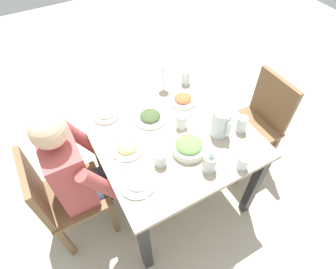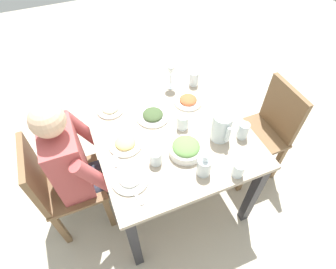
# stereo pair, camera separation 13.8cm
# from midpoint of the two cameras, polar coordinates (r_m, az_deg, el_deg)

# --- Properties ---
(ground_plane) EXTENTS (8.00, 8.00, 0.00)m
(ground_plane) POSITION_cam_midpoint_polar(r_m,az_deg,el_deg) (2.39, 2.34, -11.51)
(ground_plane) COLOR #B7AD99
(dining_table) EXTENTS (0.98, 0.98, 0.75)m
(dining_table) POSITION_cam_midpoint_polar(r_m,az_deg,el_deg) (1.86, 2.96, -1.94)
(dining_table) COLOR gray
(dining_table) RESTS_ON ground_plane
(chair_near) EXTENTS (0.40, 0.40, 0.87)m
(chair_near) POSITION_cam_midpoint_polar(r_m,az_deg,el_deg) (1.96, -19.89, -9.92)
(chair_near) COLOR brown
(chair_near) RESTS_ON ground_plane
(chair_far) EXTENTS (0.40, 0.40, 0.87)m
(chair_far) POSITION_cam_midpoint_polar(r_m,az_deg,el_deg) (2.30, 21.32, 1.04)
(chair_far) COLOR brown
(chair_far) RESTS_ON ground_plane
(diner_near) EXTENTS (0.48, 0.53, 1.16)m
(diner_near) POSITION_cam_midpoint_polar(r_m,az_deg,el_deg) (1.83, -14.95, -5.80)
(diner_near) COLOR #B24C4C
(diner_near) RESTS_ON ground_plane
(water_pitcher) EXTENTS (0.16, 0.12, 0.19)m
(water_pitcher) POSITION_cam_midpoint_polar(r_m,az_deg,el_deg) (1.71, 13.32, 1.43)
(water_pitcher) COLOR silver
(water_pitcher) RESTS_ON dining_table
(salad_bowl) EXTENTS (0.20, 0.20, 0.09)m
(salad_bowl) POSITION_cam_midpoint_polar(r_m,az_deg,el_deg) (1.64, 6.16, -3.01)
(salad_bowl) COLOR white
(salad_bowl) RESTS_ON dining_table
(plate_yoghurt) EXTENTS (0.21, 0.21, 0.05)m
(plate_yoghurt) POSITION_cam_midpoint_polar(r_m,az_deg,el_deg) (1.55, -5.34, -9.15)
(plate_yoghurt) COLOR white
(plate_yoghurt) RESTS_ON dining_table
(plate_rice_curry) EXTENTS (0.20, 0.20, 0.05)m
(plate_rice_curry) POSITION_cam_midpoint_polar(r_m,az_deg,el_deg) (1.96, 6.24, 6.96)
(plate_rice_curry) COLOR white
(plate_rice_curry) RESTS_ON dining_table
(plate_dolmas) EXTENTS (0.22, 0.22, 0.05)m
(plate_dolmas) POSITION_cam_midpoint_polar(r_m,az_deg,el_deg) (1.85, -1.03, 3.94)
(plate_dolmas) COLOR white
(plate_dolmas) RESTS_ON dining_table
(plate_fries) EXTENTS (0.21, 0.21, 0.05)m
(plate_fries) POSITION_cam_midpoint_polar(r_m,az_deg,el_deg) (1.70, -6.57, -1.89)
(plate_fries) COLOR white
(plate_fries) RESTS_ON dining_table
(plate_beans) EXTENTS (0.18, 0.18, 0.04)m
(plate_beans) POSITION_cam_midpoint_polar(r_m,az_deg,el_deg) (1.92, -9.92, 5.14)
(plate_beans) COLOR white
(plate_beans) RESTS_ON dining_table
(water_glass_far_right) EXTENTS (0.06, 0.06, 0.11)m
(water_glass_far_right) POSITION_cam_midpoint_polar(r_m,az_deg,el_deg) (2.09, 7.34, 11.36)
(water_glass_far_right) COLOR silver
(water_glass_far_right) RESTS_ON dining_table
(water_glass_near_right) EXTENTS (0.06, 0.06, 0.11)m
(water_glass_near_right) POSITION_cam_midpoint_polar(r_m,az_deg,el_deg) (1.78, 17.53, 0.65)
(water_glass_near_right) COLOR silver
(water_glass_near_right) RESTS_ON dining_table
(water_glass_near_left) EXTENTS (0.07, 0.07, 0.09)m
(water_glass_near_left) POSITION_cam_midpoint_polar(r_m,az_deg,el_deg) (1.58, -0.09, -4.91)
(water_glass_near_left) COLOR silver
(water_glass_near_left) RESTS_ON dining_table
(water_glass_far_left) EXTENTS (0.07, 0.07, 0.09)m
(water_glass_far_left) POSITION_cam_midpoint_polar(r_m,az_deg,el_deg) (1.60, 16.86, -7.15)
(water_glass_far_left) COLOR silver
(water_glass_far_left) RESTS_ON dining_table
(water_glass_center) EXTENTS (0.07, 0.07, 0.10)m
(water_glass_center) POSITION_cam_midpoint_polar(r_m,az_deg,el_deg) (1.76, 5.32, 2.52)
(water_glass_center) COLOR silver
(water_glass_center) RESTS_ON dining_table
(wine_glass) EXTENTS (0.08, 0.08, 0.20)m
(wine_glass) POSITION_cam_midpoint_polar(r_m,az_deg,el_deg) (2.00, 2.63, 12.91)
(wine_glass) COLOR silver
(wine_glass) RESTS_ON dining_table
(oil_carafe) EXTENTS (0.08, 0.08, 0.16)m
(oil_carafe) POSITION_cam_midpoint_polar(r_m,az_deg,el_deg) (1.56, 10.04, -6.78)
(oil_carafe) COLOR silver
(oil_carafe) RESTS_ON dining_table
(fork_near) EXTENTS (0.17, 0.05, 0.01)m
(fork_near) POSITION_cam_midpoint_polar(r_m,az_deg,el_deg) (1.66, -8.57, -4.45)
(fork_near) COLOR silver
(fork_near) RESTS_ON dining_table
(knife_near) EXTENTS (0.18, 0.05, 0.01)m
(knife_near) POSITION_cam_midpoint_polar(r_m,az_deg,el_deg) (1.52, -4.49, -11.90)
(knife_near) COLOR silver
(knife_near) RESTS_ON dining_table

